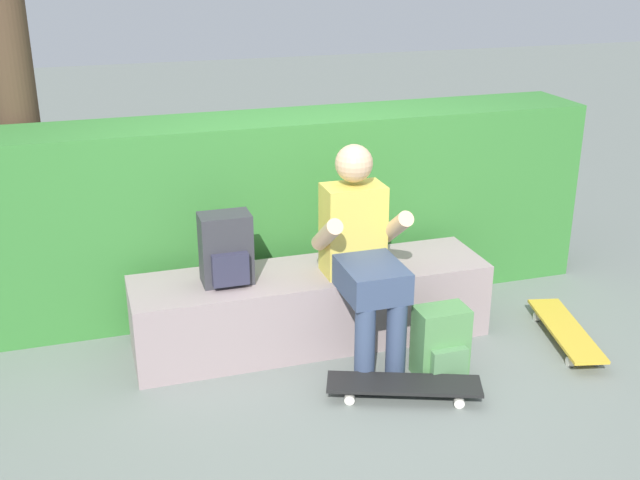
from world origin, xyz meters
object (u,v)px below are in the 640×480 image
object	(u,v)px
skateboard_near_person	(404,385)
person_skater	(362,248)
backpack_on_bench	(226,250)
skateboard_beside_bench	(566,330)
backpack_on_ground	(441,344)
bench_main	(312,306)

from	to	relation	value
skateboard_near_person	person_skater	bearing A→B (deg)	95.83
person_skater	skateboard_near_person	distance (m)	0.78
skateboard_near_person	backpack_on_bench	xyz separation A→B (m)	(-0.77, 0.73, 0.57)
skateboard_beside_bench	backpack_on_ground	size ratio (longest dim) A/B	2.06
person_skater	backpack_on_bench	size ratio (longest dim) A/B	3.00
person_skater	backpack_on_bench	xyz separation A→B (m)	(-0.71, 0.21, -0.01)
skateboard_near_person	backpack_on_ground	distance (m)	0.34
person_skater	backpack_on_ground	size ratio (longest dim) A/B	3.00
skateboard_near_person	skateboard_beside_bench	xyz separation A→B (m)	(1.16, 0.27, 0.00)
skateboard_beside_bench	backpack_on_ground	distance (m)	0.89
skateboard_beside_bench	backpack_on_ground	xyz separation A→B (m)	(-0.88, -0.12, 0.12)
bench_main	skateboard_near_person	distance (m)	0.81
bench_main	backpack_on_ground	xyz separation A→B (m)	(0.55, -0.59, -0.03)
bench_main	backpack_on_ground	world-z (taller)	bench_main
skateboard_beside_bench	person_skater	bearing A→B (deg)	168.40
bench_main	skateboard_beside_bench	world-z (taller)	bench_main
backpack_on_bench	backpack_on_ground	world-z (taller)	backpack_on_bench
skateboard_near_person	skateboard_beside_bench	size ratio (longest dim) A/B	0.99
bench_main	backpack_on_ground	size ratio (longest dim) A/B	5.19
skateboard_beside_bench	backpack_on_ground	world-z (taller)	backpack_on_ground
person_skater	skateboard_near_person	bearing A→B (deg)	-84.17
person_skater	backpack_on_bench	distance (m)	0.75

